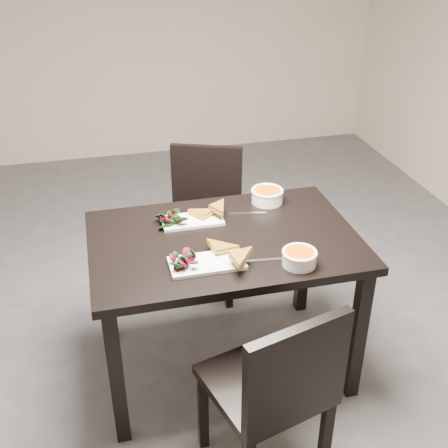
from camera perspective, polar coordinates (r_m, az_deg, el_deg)
name	(u,v)px	position (r m, az deg, el deg)	size (l,w,h in m)	color
ground	(142,320)	(3.24, -8.39, -9.66)	(5.00, 5.00, 0.00)	#47474C
table	(224,256)	(2.55, 0.00, -3.31)	(1.20, 0.80, 0.75)	black
chair_near	(277,387)	(2.17, 5.40, -16.24)	(0.52, 0.52, 0.85)	black
chair_far	(204,211)	(3.28, -2.05, 1.33)	(0.54, 0.54, 0.85)	black
plate_near	(207,263)	(2.31, -1.76, -4.04)	(0.31, 0.16, 0.02)	white
sandwich_near	(221,253)	(2.31, -0.28, -2.95)	(0.16, 0.12, 0.05)	#A06D21
salad_near	(183,261)	(2.27, -4.24, -3.76)	(0.10, 0.09, 0.04)	black
soup_bowl_near	(299,257)	(2.31, 7.73, -3.36)	(0.15, 0.15, 0.07)	white
cutlery_near	(265,260)	(2.34, 4.17, -3.69)	(0.18, 0.02, 0.00)	silver
plate_far	(192,220)	(2.62, -3.27, 0.36)	(0.29, 0.14, 0.01)	white
sandwich_far	(206,215)	(2.60, -1.82, 0.96)	(0.14, 0.11, 0.05)	#A06D21
salad_far	(171,218)	(2.59, -5.45, 0.62)	(0.09, 0.08, 0.04)	black
soup_bowl_far	(267,195)	(2.79, 4.44, 2.98)	(0.16, 0.16, 0.07)	white
cutlery_far	(248,213)	(2.69, 2.43, 1.12)	(0.18, 0.02, 0.00)	silver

